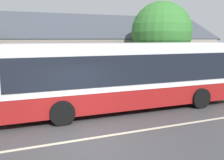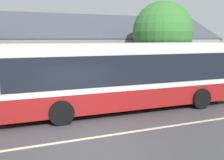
# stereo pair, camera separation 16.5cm
# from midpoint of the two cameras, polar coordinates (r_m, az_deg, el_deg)

# --- Properties ---
(ground_plane) EXTENTS (300.00, 300.00, 0.00)m
(ground_plane) POSITION_cam_midpoint_polar(r_m,az_deg,el_deg) (8.84, -5.07, -13.18)
(ground_plane) COLOR #424244
(sidewalk_far) EXTENTS (60.00, 3.00, 0.15)m
(sidewalk_far) POSITION_cam_midpoint_polar(r_m,az_deg,el_deg) (14.41, -11.80, -4.07)
(sidewalk_far) COLOR #ADAAA3
(sidewalk_far) RESTS_ON ground
(lane_divider_stripe) EXTENTS (60.00, 0.16, 0.01)m
(lane_divider_stripe) POSITION_cam_midpoint_polar(r_m,az_deg,el_deg) (8.84, -5.07, -13.16)
(lane_divider_stripe) COLOR beige
(lane_divider_stripe) RESTS_ON ground
(community_building) EXTENTS (25.99, 8.67, 6.45)m
(community_building) POSITION_cam_midpoint_polar(r_m,az_deg,el_deg) (21.13, -11.65, 4.94)
(community_building) COLOR gray
(community_building) RESTS_ON ground
(transit_bus) EXTENTS (11.73, 2.88, 3.18)m
(transit_bus) POSITION_cam_midpoint_polar(r_m,az_deg,el_deg) (11.93, 3.13, 1.32)
(transit_bus) COLOR maroon
(transit_bus) RESTS_ON ground
(bench_down_street) EXTENTS (1.85, 0.51, 0.94)m
(bench_down_street) POSITION_cam_midpoint_polar(r_m,az_deg,el_deg) (13.86, -20.30, -2.87)
(bench_down_street) COLOR brown
(bench_down_street) RESTS_ON sidewalk_far
(street_tree_primary) EXTENTS (4.08, 4.08, 5.87)m
(street_tree_primary) POSITION_cam_midpoint_polar(r_m,az_deg,el_deg) (17.51, 11.77, 10.65)
(street_tree_primary) COLOR #4C3828
(street_tree_primary) RESTS_ON ground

